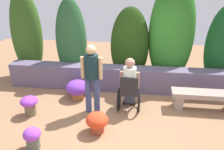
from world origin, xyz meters
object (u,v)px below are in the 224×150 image
(person_in_wheelchair, at_px, (129,86))
(flower_pot_purple_near, at_px, (78,88))
(flower_pot_terracotta_by_wall, at_px, (97,122))
(flower_pot_red_accent, at_px, (29,104))
(person_standing_companion, at_px, (92,75))
(stone_bench, at_px, (206,98))
(flower_pot_small_foreground, at_px, (32,137))

(person_in_wheelchair, height_order, flower_pot_purple_near, person_in_wheelchair)
(flower_pot_terracotta_by_wall, distance_m, flower_pot_red_accent, 1.72)
(person_in_wheelchair, height_order, person_standing_companion, person_standing_companion)
(stone_bench, bearing_deg, person_standing_companion, -170.49)
(flower_pot_purple_near, height_order, flower_pot_red_accent, flower_pot_purple_near)
(person_in_wheelchair, bearing_deg, flower_pot_small_foreground, -138.28)
(person_in_wheelchair, height_order, flower_pot_terracotta_by_wall, person_in_wheelchair)
(person_standing_companion, xyz_separation_m, flower_pot_terracotta_by_wall, (0.25, -0.76, -0.70))
(person_in_wheelchair, relative_size, flower_pot_red_accent, 2.85)
(person_standing_companion, height_order, flower_pot_purple_near, person_standing_companion)
(person_standing_companion, distance_m, flower_pot_purple_near, 1.08)
(stone_bench, distance_m, flower_pot_purple_near, 3.21)
(person_in_wheelchair, distance_m, flower_pot_red_accent, 2.34)
(stone_bench, distance_m, person_in_wheelchair, 1.87)
(flower_pot_red_accent, bearing_deg, flower_pot_small_foreground, -62.32)
(person_standing_companion, relative_size, flower_pot_small_foreground, 3.78)
(stone_bench, relative_size, flower_pot_terracotta_by_wall, 3.50)
(person_in_wheelchair, relative_size, flower_pot_terracotta_by_wall, 2.87)
(person_standing_companion, bearing_deg, flower_pot_red_accent, -169.29)
(flower_pot_purple_near, bearing_deg, flower_pot_small_foreground, -98.66)
(flower_pot_terracotta_by_wall, bearing_deg, flower_pot_small_foreground, -149.80)
(person_standing_companion, xyz_separation_m, flower_pot_small_foreground, (-0.85, -1.40, -0.70))
(stone_bench, distance_m, person_standing_companion, 2.78)
(person_standing_companion, bearing_deg, person_in_wheelchair, 12.17)
(flower_pot_red_accent, bearing_deg, flower_pot_purple_near, 47.52)
(flower_pot_purple_near, height_order, flower_pot_small_foreground, flower_pot_purple_near)
(person_in_wheelchair, distance_m, flower_pot_terracotta_by_wall, 1.20)
(flower_pot_red_accent, distance_m, flower_pot_small_foreground, 1.22)
(flower_pot_purple_near, distance_m, flower_pot_terracotta_by_wall, 1.60)
(person_in_wheelchair, bearing_deg, stone_bench, 5.87)
(person_standing_companion, height_order, flower_pot_terracotta_by_wall, person_standing_companion)
(person_in_wheelchair, xyz_separation_m, flower_pot_purple_near, (-1.38, 0.42, -0.36))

